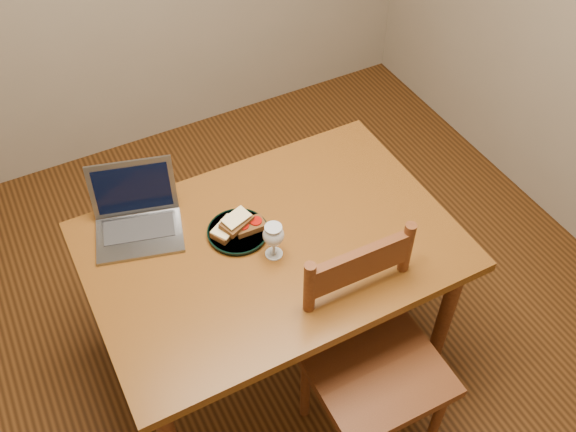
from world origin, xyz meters
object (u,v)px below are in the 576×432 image
chair (374,355)px  plate (238,232)px  table (272,258)px  milk_glass (274,241)px  laptop (136,213)px

chair → plate: chair is taller
table → milk_glass: (-0.02, -0.05, 0.16)m
milk_glass → chair: bearing=-66.3°
chair → laptop: size_ratio=1.31×
chair → laptop: bearing=126.7°
plate → milk_glass: size_ratio=1.54×
table → chair: 0.50m
table → milk_glass: bearing=-108.0°
table → chair: chair is taller
milk_glass → laptop: bearing=136.0°
chair → plate: size_ratio=2.19×
chair → table: bearing=110.5°
table → chair: (0.16, -0.46, -0.13)m
table → laptop: laptop is taller
table → chair: bearing=-70.5°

